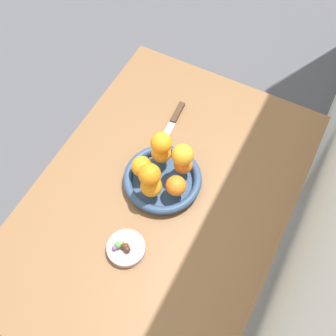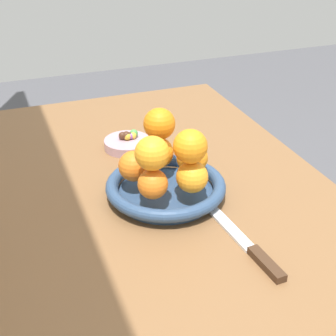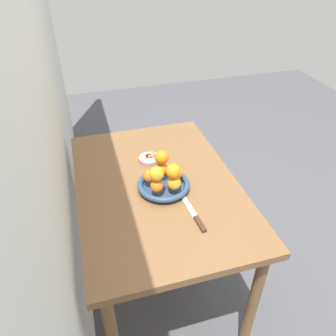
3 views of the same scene
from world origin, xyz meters
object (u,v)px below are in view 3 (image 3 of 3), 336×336
at_px(fruit_bowl, 164,185).
at_px(dining_table, 157,197).
at_px(orange_5, 162,157).
at_px(candy_ball_1, 149,156).
at_px(candy_ball_6, 149,156).
at_px(candy_ball_0, 153,154).
at_px(orange_7, 157,174).
at_px(orange_4, 174,183).
at_px(candy_ball_3, 150,155).
at_px(orange_0, 176,173).
at_px(orange_1, 161,169).
at_px(candy_ball_4, 147,156).
at_px(candy_ball_2, 152,156).
at_px(candy_dish, 149,159).
at_px(orange_2, 150,176).
at_px(orange_6, 173,171).
at_px(knife, 194,214).
at_px(candy_ball_5, 151,156).
at_px(candy_ball_7, 153,154).
at_px(orange_3, 157,186).

bearing_deg(fruit_bowl, dining_table, 21.63).
bearing_deg(orange_5, candy_ball_1, 5.69).
bearing_deg(candy_ball_6, candy_ball_0, -57.15).
bearing_deg(orange_7, orange_4, -97.59).
bearing_deg(candy_ball_3, orange_0, -163.87).
bearing_deg(fruit_bowl, orange_1, -5.09).
bearing_deg(candy_ball_4, orange_5, -171.13).
bearing_deg(candy_ball_1, candy_ball_2, -85.56).
bearing_deg(candy_dish, dining_table, 177.27).
height_order(orange_2, candy_ball_2, orange_2).
bearing_deg(fruit_bowl, orange_5, -8.08).
bearing_deg(candy_ball_6, orange_6, -172.12).
bearing_deg(candy_ball_3, knife, -169.77).
distance_m(candy_ball_5, candy_ball_7, 0.01).
xyz_separation_m(orange_2, candy_ball_2, (0.22, -0.06, -0.04)).
relative_size(orange_2, candy_ball_0, 4.39).
xyz_separation_m(orange_7, candy_ball_4, (0.30, -0.02, -0.10)).
bearing_deg(orange_0, candy_ball_4, 19.67).
bearing_deg(candy_ball_0, dining_table, 170.86).
height_order(orange_1, candy_ball_3, orange_1).
distance_m(candy_dish, orange_5, 0.22).
bearing_deg(orange_0, candy_ball_2, 14.10).
height_order(dining_table, candy_dish, candy_dish).
height_order(fruit_bowl, knife, fruit_bowl).
relative_size(orange_5, candy_ball_1, 3.58).
bearing_deg(candy_ball_3, orange_4, -172.92).
distance_m(dining_table, orange_7, 0.24).
relative_size(orange_0, candy_ball_7, 3.22).
bearing_deg(candy_ball_1, knife, -168.98).
relative_size(orange_6, knife, 0.25).
distance_m(dining_table, orange_2, 0.17).
xyz_separation_m(dining_table, orange_2, (-0.02, 0.04, 0.16)).
relative_size(orange_7, candy_ball_0, 4.60).
bearing_deg(orange_1, orange_4, -166.44).
bearing_deg(candy_ball_7, orange_2, 163.23).
distance_m(fruit_bowl, orange_4, 0.08).
xyz_separation_m(candy_dish, orange_2, (-0.22, 0.05, 0.06)).
distance_m(orange_5, orange_7, 0.12).
relative_size(candy_ball_3, knife, 0.07).
bearing_deg(candy_ball_0, candy_dish, 127.24).
bearing_deg(knife, orange_0, 3.75).
bearing_deg(orange_7, orange_0, -60.47).
height_order(orange_1, orange_7, orange_7).
relative_size(orange_0, orange_7, 0.99).
height_order(orange_4, orange_6, orange_6).
xyz_separation_m(orange_7, candy_ball_3, (0.29, -0.04, -0.10)).
height_order(dining_table, candy_ball_7, candy_ball_7).
bearing_deg(candy_ball_1, candy_ball_0, -51.28).
relative_size(orange_4, candy_ball_7, 3.09).
bearing_deg(candy_ball_7, orange_3, 169.77).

